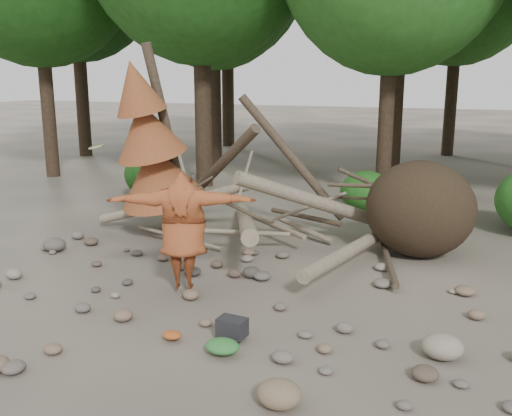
% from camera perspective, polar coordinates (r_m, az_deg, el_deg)
% --- Properties ---
extents(ground, '(120.00, 120.00, 0.00)m').
position_cam_1_polar(ground, '(9.03, -4.58, -10.63)').
color(ground, '#514C44').
rests_on(ground, ground).
extents(deadfall_pile, '(8.55, 5.24, 3.30)m').
position_cam_1_polar(deadfall_pile, '(12.03, 13.29, -0.11)').
color(deadfall_pile, '#332619').
rests_on(deadfall_pile, ground).
extents(dead_conifer, '(2.06, 2.16, 4.35)m').
position_cam_1_polar(dead_conifer, '(12.84, -10.44, 6.12)').
color(dead_conifer, '#4C3F30').
rests_on(dead_conifer, ground).
extents(bush_left, '(1.80, 1.80, 1.44)m').
position_cam_1_polar(bush_left, '(17.51, -10.12, 3.35)').
color(bush_left, '#1C4F15').
rests_on(bush_left, ground).
extents(bush_mid, '(1.40, 1.40, 1.12)m').
position_cam_1_polar(bush_mid, '(15.75, 10.94, 1.64)').
color(bush_mid, '#25651D').
rests_on(bush_mid, ground).
extents(frisbee_thrower, '(2.75, 1.49, 2.46)m').
position_cam_1_polar(frisbee_thrower, '(9.64, -7.32, -2.29)').
color(frisbee_thrower, brown).
rests_on(frisbee_thrower, ground).
extents(backpack, '(0.42, 0.29, 0.27)m').
position_cam_1_polar(backpack, '(8.18, -2.39, -12.20)').
color(backpack, black).
rests_on(backpack, ground).
extents(cloth_green, '(0.47, 0.39, 0.17)m').
position_cam_1_polar(cloth_green, '(7.79, -3.38, -13.96)').
color(cloth_green, '#2D7130').
rests_on(cloth_green, ground).
extents(cloth_orange, '(0.28, 0.23, 0.10)m').
position_cam_1_polar(cloth_orange, '(8.25, -8.38, -12.75)').
color(cloth_orange, '#A3491B').
rests_on(cloth_orange, ground).
extents(boulder_front_right, '(0.52, 0.47, 0.31)m').
position_cam_1_polar(boulder_front_right, '(6.71, 2.34, -18.08)').
color(boulder_front_right, '#7E674E').
rests_on(boulder_front_right, ground).
extents(boulder_mid_right, '(0.54, 0.49, 0.33)m').
position_cam_1_polar(boulder_mid_right, '(8.07, 18.16, -13.05)').
color(boulder_mid_right, gray).
rests_on(boulder_mid_right, ground).
extents(boulder_mid_left, '(0.50, 0.45, 0.30)m').
position_cam_1_polar(boulder_mid_left, '(12.78, -19.52, -3.46)').
color(boulder_mid_left, '#59534B').
rests_on(boulder_mid_left, ground).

